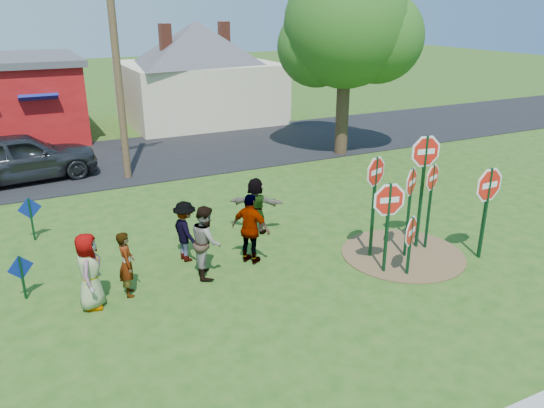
{
  "coord_description": "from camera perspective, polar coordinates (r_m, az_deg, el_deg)",
  "views": [
    {
      "loc": [
        -4.17,
        -10.75,
        6.15
      ],
      "look_at": [
        1.33,
        0.35,
        1.5
      ],
      "focal_mm": 35.0,
      "sensor_mm": 36.0,
      "label": 1
    }
  ],
  "objects": [
    {
      "name": "ground",
      "position": [
        13.07,
        -4.58,
        -7.56
      ],
      "size": [
        120.0,
        120.0,
        0.0
      ],
      "primitive_type": "plane",
      "color": "#214E16",
      "rests_on": "ground"
    },
    {
      "name": "road",
      "position": [
        23.45,
        -15.23,
        4.7
      ],
      "size": [
        120.0,
        7.5,
        0.04
      ],
      "primitive_type": "cube",
      "color": "black",
      "rests_on": "ground"
    },
    {
      "name": "dirt_patch",
      "position": [
        14.42,
        13.87,
        -5.25
      ],
      "size": [
        3.2,
        3.2,
        0.03
      ],
      "primitive_type": "cylinder",
      "color": "brown",
      "rests_on": "ground"
    },
    {
      "name": "cream_house",
      "position": [
        30.5,
        -7.97,
        14.32
      ],
      "size": [
        9.4,
        9.4,
        6.5
      ],
      "color": "beige",
      "rests_on": "ground"
    },
    {
      "name": "stop_sign_a",
      "position": [
        12.75,
        12.43,
        -0.44
      ],
      "size": [
        1.08,
        0.24,
        2.44
      ],
      "rotation": [
        0.0,
        0.0,
        -0.21
      ],
      "color": "#0F391E",
      "rests_on": "ground"
    },
    {
      "name": "stop_sign_b",
      "position": [
        13.37,
        11.03,
        2.38
      ],
      "size": [
        0.97,
        0.37,
        2.83
      ],
      "rotation": [
        0.0,
        0.0,
        0.36
      ],
      "color": "#0F391E",
      "rests_on": "ground"
    },
    {
      "name": "stop_sign_c",
      "position": [
        14.14,
        16.06,
        3.94
      ],
      "size": [
        1.11,
        0.19,
        3.24
      ],
      "rotation": [
        0.0,
        0.0,
        -0.15
      ],
      "color": "#0F391E",
      "rests_on": "ground"
    },
    {
      "name": "stop_sign_d",
      "position": [
        14.29,
        16.8,
        1.93
      ],
      "size": [
        0.87,
        0.38,
        2.48
      ],
      "rotation": [
        0.0,
        0.0,
        0.4
      ],
      "color": "#0F391E",
      "rests_on": "ground"
    },
    {
      "name": "stop_sign_e",
      "position": [
        12.98,
        14.69,
        -3.21
      ],
      "size": [
        0.87,
        0.53,
        1.65
      ],
      "rotation": [
        0.0,
        0.0,
        0.54
      ],
      "color": "#0F391E",
      "rests_on": "ground"
    },
    {
      "name": "stop_sign_f",
      "position": [
        14.22,
        22.22,
        1.26
      ],
      "size": [
        1.19,
        0.08,
        2.58
      ],
      "rotation": [
        0.0,
        0.0,
        0.04
      ],
      "color": "#0F391E",
      "rests_on": "ground"
    },
    {
      "name": "stop_sign_g",
      "position": [
        13.66,
        14.67,
        1.23
      ],
      "size": [
        0.85,
        0.51,
        2.53
      ],
      "rotation": [
        0.0,
        0.0,
        0.54
      ],
      "color": "#0F391E",
      "rests_on": "ground"
    },
    {
      "name": "blue_diamond_c",
      "position": [
        12.95,
        -25.35,
        -6.67
      ],
      "size": [
        0.55,
        0.23,
        1.07
      ],
      "rotation": [
        0.0,
        0.0,
        0.38
      ],
      "color": "#0F391E",
      "rests_on": "ground"
    },
    {
      "name": "blue_diamond_d",
      "position": [
        15.98,
        -24.54,
        -0.98
      ],
      "size": [
        0.63,
        0.11,
        1.26
      ],
      "rotation": [
        0.0,
        0.0,
        0.15
      ],
      "color": "#0F391E",
      "rests_on": "ground"
    },
    {
      "name": "person_a",
      "position": [
        11.98,
        -19.07,
        -6.85
      ],
      "size": [
        0.78,
        0.97,
        1.72
      ],
      "primitive_type": "imported",
      "rotation": [
        0.0,
        0.0,
        1.25
      ],
      "color": "#3C448C",
      "rests_on": "ground"
    },
    {
      "name": "person_b",
      "position": [
        12.28,
        -15.36,
        -6.22
      ],
      "size": [
        0.42,
        0.59,
        1.53
      ],
      "primitive_type": "imported",
      "rotation": [
        0.0,
        0.0,
        1.47
      ],
      "color": "#2B7063",
      "rests_on": "ground"
    },
    {
      "name": "person_c",
      "position": [
        12.73,
        -7.1,
        -4.0
      ],
      "size": [
        0.84,
        0.99,
        1.78
      ],
      "primitive_type": "imported",
      "rotation": [
        0.0,
        0.0,
        1.36
      ],
      "color": "brown",
      "rests_on": "ground"
    },
    {
      "name": "person_d",
      "position": [
        13.59,
        -9.29,
        -2.92
      ],
      "size": [
        0.74,
        1.1,
        1.59
      ],
      "primitive_type": "imported",
      "rotation": [
        0.0,
        0.0,
        1.73
      ],
      "color": "#36363B",
      "rests_on": "ground"
    },
    {
      "name": "person_e",
      "position": [
        13.24,
        -2.31,
        -2.71
      ],
      "size": [
        0.98,
        1.13,
        1.83
      ],
      "primitive_type": "imported",
      "rotation": [
        0.0,
        0.0,
        2.18
      ],
      "color": "#4C2753",
      "rests_on": "ground"
    },
    {
      "name": "person_f",
      "position": [
        15.04,
        -1.79,
        -0.18
      ],
      "size": [
        1.54,
        1.25,
        1.64
      ],
      "primitive_type": "imported",
      "rotation": [
        0.0,
        0.0,
        2.56
      ],
      "color": "#1B4B2E",
      "rests_on": "ground"
    },
    {
      "name": "suv",
      "position": [
        21.55,
        -25.38,
        4.59
      ],
      "size": [
        5.49,
        2.7,
        1.8
      ],
      "primitive_type": "imported",
      "rotation": [
        0.0,
        0.0,
        1.68
      ],
      "color": "#2D2D32",
      "rests_on": "road"
    },
    {
      "name": "utility_pole",
      "position": [
        20.03,
        -16.44,
        15.14
      ],
      "size": [
        2.09,
        0.49,
        8.6
      ],
      "rotation": [
        0.0,
        0.0,
        0.18
      ],
      "color": "#4C3823",
      "rests_on": "ground"
    },
    {
      "name": "leafy_tree",
      "position": [
        23.0,
        8.26,
        17.85
      ],
      "size": [
        5.61,
        5.12,
        7.97
      ],
      "color": "#382819",
      "rests_on": "ground"
    }
  ]
}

